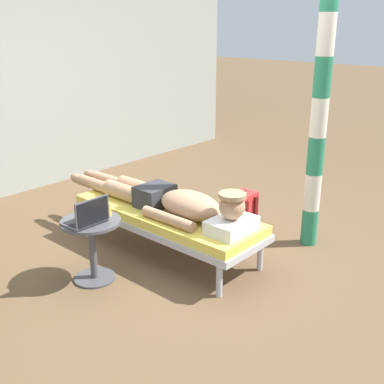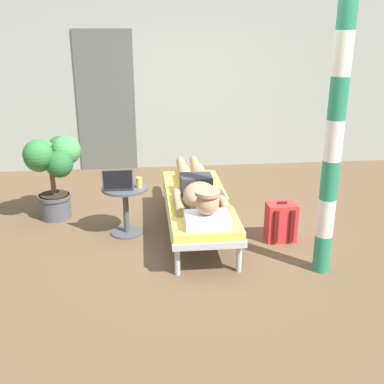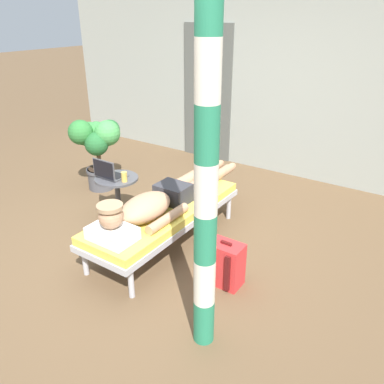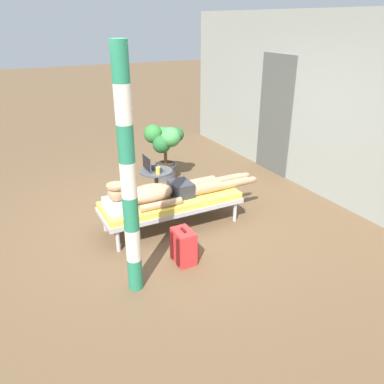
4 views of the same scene
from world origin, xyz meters
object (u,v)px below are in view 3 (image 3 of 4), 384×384
(laptop, at_px, (109,173))
(porch_post, at_px, (206,189))
(potted_plant, at_px, (97,144))
(drink_glass, at_px, (124,177))
(backpack, at_px, (226,264))
(person_reclining, at_px, (161,200))
(side_table, at_px, (118,191))
(lounge_chair, at_px, (165,213))

(laptop, relative_size, porch_post, 0.13)
(potted_plant, xyz_separation_m, porch_post, (2.59, -1.47, 0.57))
(drink_glass, xyz_separation_m, backpack, (1.43, -0.30, -0.38))
(potted_plant, height_order, porch_post, porch_post)
(backpack, bearing_deg, laptop, 170.41)
(person_reclining, xyz_separation_m, potted_plant, (-1.56, 0.65, 0.12))
(side_table, xyz_separation_m, drink_glass, (0.15, -0.03, 0.22))
(drink_glass, bearing_deg, backpack, -11.75)
(potted_plant, bearing_deg, person_reclining, -22.57)
(drink_glass, bearing_deg, porch_post, -30.37)
(person_reclining, relative_size, drink_glass, 20.01)
(side_table, bearing_deg, porch_post, -28.98)
(potted_plant, bearing_deg, backpack, -18.87)
(laptop, bearing_deg, potted_plant, 144.21)
(side_table, relative_size, drink_glass, 4.82)
(side_table, distance_m, laptop, 0.24)
(laptop, height_order, potted_plant, potted_plant)
(drink_glass, bearing_deg, side_table, 168.38)
(porch_post, bearing_deg, laptop, 153.08)
(laptop, bearing_deg, lounge_chair, -3.74)
(person_reclining, relative_size, side_table, 4.15)
(laptop, relative_size, potted_plant, 0.32)
(laptop, bearing_deg, person_reclining, -7.58)
(backpack, relative_size, potted_plant, 0.44)
(lounge_chair, relative_size, person_reclining, 0.86)
(laptop, height_order, porch_post, porch_post)
(laptop, relative_size, backpack, 0.73)
(laptop, xyz_separation_m, porch_post, (1.84, -0.93, 0.63))
(porch_post, bearing_deg, person_reclining, 141.23)
(potted_plant, bearing_deg, side_table, -31.14)
(laptop, xyz_separation_m, potted_plant, (-0.75, 0.54, 0.06))
(drink_glass, bearing_deg, person_reclining, -12.07)
(drink_glass, relative_size, potted_plant, 0.11)
(drink_glass, bearing_deg, laptop, -174.44)
(laptop, bearing_deg, porch_post, -26.92)
(backpack, height_order, potted_plant, potted_plant)
(side_table, relative_size, laptop, 1.69)
(lounge_chair, bearing_deg, side_table, 172.09)
(drink_glass, bearing_deg, potted_plant, 151.55)
(side_table, bearing_deg, backpack, -11.73)
(lounge_chair, height_order, backpack, backpack)
(side_table, bearing_deg, laptop, -139.48)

